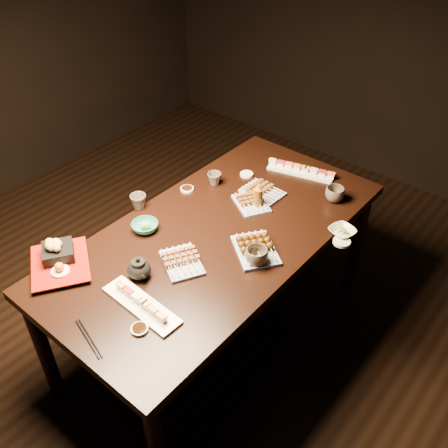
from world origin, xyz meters
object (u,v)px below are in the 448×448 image
at_px(teacup_far_right, 335,194).
at_px(yakitori_plate_center, 251,201).
at_px(edamame_bowl_cream, 342,232).
at_px(yakitori_plate_right, 182,259).
at_px(teacup_near_left, 139,202).
at_px(dining_table, 218,286).
at_px(teacup_far_left, 214,179).
at_px(condiment_bottle, 258,195).
at_px(sushi_platter_near, 141,302).
at_px(tempura_tray, 58,257).
at_px(teacup_mid_right, 257,256).
at_px(sushi_platter_far, 301,169).
at_px(yakitori_plate_left, 263,189).
at_px(edamame_bowl_green, 145,227).
at_px(teapot, 139,267).

bearing_deg(teacup_far_right, yakitori_plate_center, -135.02).
bearing_deg(edamame_bowl_cream, yakitori_plate_right, -124.53).
relative_size(teacup_near_left, teacup_far_right, 0.84).
xyz_separation_m(dining_table, teacup_far_left, (-0.29, 0.31, 0.41)).
relative_size(yakitori_plate_center, condiment_bottle, 1.39).
bearing_deg(teacup_far_right, yakitori_plate_right, -107.59).
bearing_deg(sushi_platter_near, teacup_near_left, 140.51).
relative_size(sushi_platter_near, tempura_tray, 1.25).
xyz_separation_m(teacup_mid_right, teacup_far_left, (-0.57, 0.36, -0.01)).
bearing_deg(yakitori_plate_center, teacup_near_left, -107.54).
xyz_separation_m(sushi_platter_far, yakitori_plate_right, (0.01, -1.00, 0.00)).
bearing_deg(yakitori_plate_left, sushi_platter_near, -81.68).
bearing_deg(tempura_tray, edamame_bowl_cream, 82.83).
relative_size(yakitori_plate_left, edamame_bowl_cream, 1.78).
height_order(yakitori_plate_center, condiment_bottle, condiment_bottle).
xyz_separation_m(edamame_bowl_green, teapot, (0.22, -0.24, 0.03)).
bearing_deg(sushi_platter_far, tempura_tray, 58.49).
relative_size(edamame_bowl_green, teacup_far_right, 1.33).
bearing_deg(yakitori_plate_left, teapot, -90.01).
relative_size(dining_table, teacup_near_left, 21.44).
distance_m(yakitori_plate_center, edamame_bowl_cream, 0.50).
bearing_deg(sushi_platter_far, dining_table, 73.49).
height_order(edamame_bowl_green, tempura_tray, tempura_tray).
bearing_deg(yakitori_plate_right, teacup_far_left, 146.83).
height_order(sushi_platter_near, condiment_bottle, condiment_bottle).
bearing_deg(edamame_bowl_cream, teacup_mid_right, -114.25).
relative_size(sushi_platter_near, teacup_far_right, 3.90).
bearing_deg(edamame_bowl_cream, teapot, -122.96).
relative_size(edamame_bowl_cream, teacup_mid_right, 1.16).
xyz_separation_m(sushi_platter_far, edamame_bowl_cream, (0.46, -0.34, -0.01)).
distance_m(teacup_far_left, teacup_far_right, 0.66).
height_order(dining_table, teapot, teapot).
bearing_deg(edamame_bowl_green, sushi_platter_far, 72.13).
distance_m(yakitori_plate_right, teacup_far_right, 0.92).
bearing_deg(yakitori_plate_right, edamame_bowl_cream, 84.51).
relative_size(yakitori_plate_right, condiment_bottle, 1.48).
xyz_separation_m(tempura_tray, teacup_mid_right, (0.66, 0.59, -0.02)).
xyz_separation_m(edamame_bowl_cream, teacup_far_left, (-0.76, -0.07, 0.02)).
distance_m(edamame_bowl_cream, teapot, 1.00).
distance_m(edamame_bowl_cream, teacup_far_right, 0.28).
distance_m(tempura_tray, condiment_bottle, 1.02).
bearing_deg(teapot, edamame_bowl_green, 157.16).
distance_m(dining_table, teacup_far_right, 0.79).
height_order(sushi_platter_far, edamame_bowl_green, sushi_platter_far).
xyz_separation_m(yakitori_plate_left, teacup_mid_right, (0.31, -0.46, 0.01)).
bearing_deg(edamame_bowl_cream, teacup_far_left, -174.66).
bearing_deg(edamame_bowl_green, teacup_near_left, 146.36).
xyz_separation_m(yakitori_plate_center, edamame_bowl_green, (-0.27, -0.50, -0.01)).
height_order(dining_table, tempura_tray, tempura_tray).
xyz_separation_m(edamame_bowl_cream, tempura_tray, (-0.86, -1.02, 0.04)).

